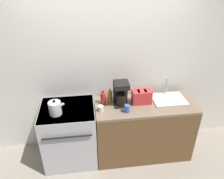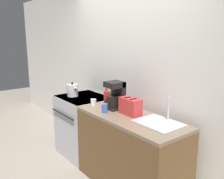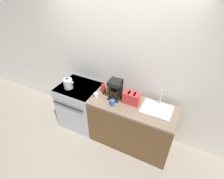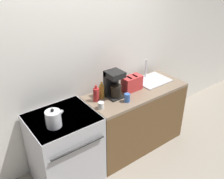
# 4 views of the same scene
# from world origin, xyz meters

# --- Properties ---
(ground_plane) EXTENTS (12.00, 12.00, 0.00)m
(ground_plane) POSITION_xyz_m (0.00, 0.00, 0.00)
(ground_plane) COLOR gray
(wall_back) EXTENTS (8.00, 0.05, 2.60)m
(wall_back) POSITION_xyz_m (0.00, 0.72, 1.30)
(wall_back) COLOR silver
(wall_back) RESTS_ON ground_plane
(stove) EXTENTS (0.76, 0.70, 0.92)m
(stove) POSITION_xyz_m (-0.59, 0.33, 0.47)
(stove) COLOR #B7B7BC
(stove) RESTS_ON ground_plane
(counter_block) EXTENTS (1.43, 0.60, 0.92)m
(counter_block) POSITION_xyz_m (0.51, 0.30, 0.46)
(counter_block) COLOR brown
(counter_block) RESTS_ON ground_plane
(kettle) EXTENTS (0.21, 0.16, 0.22)m
(kettle) POSITION_xyz_m (-0.73, 0.22, 1.01)
(kettle) COLOR silver
(kettle) RESTS_ON stove
(toaster) EXTENTS (0.27, 0.14, 0.20)m
(toaster) POSITION_xyz_m (0.46, 0.34, 1.02)
(toaster) COLOR red
(toaster) RESTS_ON counter_block
(coffee_maker) EXTENTS (0.20, 0.21, 0.35)m
(coffee_maker) POSITION_xyz_m (0.16, 0.36, 1.10)
(coffee_maker) COLOR black
(coffee_maker) RESTS_ON counter_block
(sink_tray) EXTENTS (0.48, 0.37, 0.28)m
(sink_tray) POSITION_xyz_m (0.88, 0.38, 0.93)
(sink_tray) COLOR #B7B7BC
(sink_tray) RESTS_ON counter_block
(bottle_red) EXTENTS (0.07, 0.07, 0.22)m
(bottle_red) POSITION_xyz_m (-0.08, 0.39, 1.01)
(bottle_red) COLOR #B72828
(bottle_red) RESTS_ON counter_block
(bottle_amber) EXTENTS (0.07, 0.07, 0.23)m
(bottle_amber) POSITION_xyz_m (0.02, 0.41, 1.01)
(bottle_amber) COLOR #9E6B23
(bottle_amber) RESTS_ON counter_block
(cup_blue) EXTENTS (0.07, 0.07, 0.11)m
(cup_blue) POSITION_xyz_m (0.21, 0.14, 0.97)
(cup_blue) COLOR #3860B2
(cup_blue) RESTS_ON counter_block
(cup_white) EXTENTS (0.07, 0.07, 0.08)m
(cup_white) POSITION_xyz_m (-0.13, 0.21, 0.96)
(cup_white) COLOR white
(cup_white) RESTS_ON counter_block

